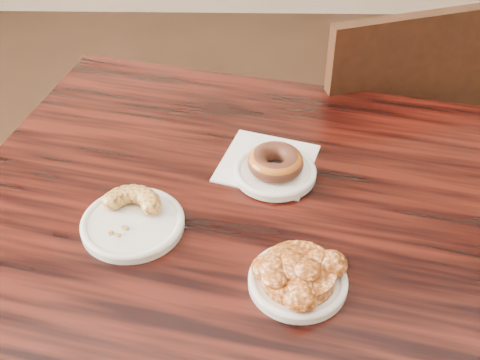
{
  "coord_description": "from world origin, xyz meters",
  "views": [
    {
      "loc": [
        -0.18,
        -0.62,
        1.42
      ],
      "look_at": [
        -0.2,
        0.12,
        0.8
      ],
      "focal_mm": 45.0,
      "sensor_mm": 36.0,
      "label": 1
    }
  ],
  "objects_px": {
    "chair_far": "(362,135)",
    "glazed_donut": "(275,162)",
    "apple_fritter": "(299,271)",
    "cruller_fragment": "(131,214)"
  },
  "relations": [
    {
      "from": "chair_far",
      "to": "cruller_fragment",
      "type": "bearing_deg",
      "value": 35.56
    },
    {
      "from": "chair_far",
      "to": "glazed_donut",
      "type": "xyz_separation_m",
      "value": [
        -0.27,
        -0.54,
        0.33
      ]
    },
    {
      "from": "glazed_donut",
      "to": "cruller_fragment",
      "type": "bearing_deg",
      "value": -150.68
    },
    {
      "from": "cruller_fragment",
      "to": "glazed_donut",
      "type": "bearing_deg",
      "value": 29.32
    },
    {
      "from": "glazed_donut",
      "to": "apple_fritter",
      "type": "xyz_separation_m",
      "value": [
        0.03,
        -0.24,
        -0.0
      ]
    },
    {
      "from": "chair_far",
      "to": "apple_fritter",
      "type": "distance_m",
      "value": 0.89
    },
    {
      "from": "apple_fritter",
      "to": "cruller_fragment",
      "type": "bearing_deg",
      "value": 156.04
    },
    {
      "from": "apple_fritter",
      "to": "glazed_donut",
      "type": "bearing_deg",
      "value": 96.31
    },
    {
      "from": "glazed_donut",
      "to": "apple_fritter",
      "type": "height_order",
      "value": "glazed_donut"
    },
    {
      "from": "chair_far",
      "to": "glazed_donut",
      "type": "relative_size",
      "value": 9.28
    }
  ]
}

